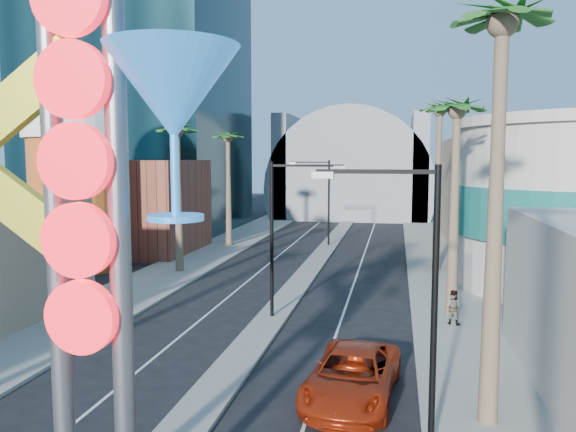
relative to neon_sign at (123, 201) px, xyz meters
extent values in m
cube|color=gray|center=(-10.32, 32.04, -7.23)|extent=(5.00, 100.00, 0.15)
cube|color=gray|center=(8.68, 32.04, -7.23)|extent=(5.00, 100.00, 0.15)
cube|color=gray|center=(-0.82, 35.04, -7.23)|extent=(1.60, 84.00, 0.15)
cube|color=black|center=(-22.82, 49.04, 17.69)|extent=(20.00, 20.00, 50.00)
cube|color=brown|center=(-16.82, 35.04, -3.31)|extent=(10.00, 10.00, 8.00)
cube|color=tan|center=(15.18, 45.04, -2.31)|extent=(10.00, 20.00, 10.00)
cylinder|color=#B74A18|center=(-17.82, 27.04, -2.31)|extent=(6.40, 6.40, 10.00)
cylinder|color=white|center=(-17.82, 27.04, 3.09)|extent=(7.00, 7.00, 1.60)
sphere|color=white|center=(-17.82, 27.04, 3.89)|extent=(6.60, 6.60, 6.60)
cylinder|color=slate|center=(-0.82, 69.04, -3.31)|extent=(22.00, 16.00, 22.00)
cube|color=slate|center=(-9.82, 69.04, -0.31)|extent=(2.00, 16.00, 14.00)
cube|color=slate|center=(8.18, 69.04, -0.31)|extent=(2.00, 16.00, 14.00)
cylinder|color=slate|center=(-1.52, 0.04, -0.81)|extent=(0.44, 0.44, 12.00)
cylinder|color=slate|center=(-0.12, 0.04, -0.81)|extent=(0.44, 0.44, 12.00)
cylinder|color=#FC1623|center=(-0.82, -0.31, 2.34)|extent=(1.50, 0.25, 1.50)
cylinder|color=#FC1623|center=(-0.82, -0.31, 0.79)|extent=(1.50, 0.25, 1.50)
cylinder|color=#FC1623|center=(-0.82, -0.31, -0.76)|extent=(1.50, 0.25, 1.50)
cylinder|color=#FC1623|center=(-0.82, -0.31, -2.31)|extent=(1.50, 0.25, 1.50)
cube|color=yellow|center=(-2.42, 0.04, 1.89)|extent=(3.47, 0.25, 2.80)
cube|color=yellow|center=(-2.42, 0.04, -0.11)|extent=(3.47, 0.25, 2.80)
cone|color=blue|center=(1.08, 0.04, 2.09)|extent=(2.60, 2.60, 1.80)
cylinder|color=blue|center=(1.08, 0.04, 0.49)|extent=(0.16, 0.16, 1.60)
cylinder|color=blue|center=(1.08, 0.04, -0.31)|extent=(1.10, 1.10, 0.12)
cylinder|color=black|center=(-0.82, 17.04, -3.31)|extent=(0.18, 0.18, 8.00)
cube|color=black|center=(0.98, 17.04, 0.49)|extent=(3.60, 0.12, 0.12)
cube|color=slate|center=(2.58, 17.04, 0.39)|extent=(0.60, 0.25, 0.18)
cylinder|color=black|center=(-0.82, 41.04, -3.31)|extent=(0.18, 0.18, 8.00)
cube|color=black|center=(-2.62, 41.04, 0.49)|extent=(3.60, 0.12, 0.12)
cube|color=slate|center=(-4.22, 41.04, 0.39)|extent=(0.60, 0.25, 0.18)
cylinder|color=black|center=(6.38, 5.04, -3.31)|extent=(0.18, 0.18, 8.00)
cube|color=black|center=(4.76, 5.04, 0.49)|extent=(3.24, 0.12, 0.12)
cube|color=slate|center=(3.32, 5.04, 0.39)|extent=(0.60, 0.25, 0.18)
cylinder|color=brown|center=(-9.82, 13.04, -1.56)|extent=(0.40, 0.40, 11.50)
sphere|color=#1C551D|center=(-9.82, 13.04, 4.19)|extent=(2.40, 2.40, 2.40)
cylinder|color=brown|center=(-9.82, 27.04, -2.31)|extent=(0.40, 0.40, 10.00)
sphere|color=#1C551D|center=(-9.82, 27.04, 2.69)|extent=(2.40, 2.40, 2.40)
cylinder|color=brown|center=(-9.82, 39.04, -2.31)|extent=(0.40, 0.40, 10.00)
sphere|color=#1C551D|center=(-9.82, 39.04, 2.69)|extent=(2.40, 2.40, 2.40)
cylinder|color=brown|center=(8.18, 7.04, -1.31)|extent=(0.40, 0.40, 12.00)
sphere|color=#1C551D|center=(8.18, 7.04, 4.69)|extent=(2.40, 2.40, 2.40)
cylinder|color=brown|center=(8.18, 19.04, -2.06)|extent=(0.40, 0.40, 10.50)
sphere|color=#1C551D|center=(8.18, 19.04, 3.19)|extent=(2.40, 2.40, 2.40)
cylinder|color=brown|center=(8.18, 31.04, -1.56)|extent=(0.40, 0.40, 11.50)
sphere|color=#1C551D|center=(8.18, 31.04, 4.19)|extent=(2.40, 2.40, 2.40)
imported|color=#9C250C|center=(3.97, 8.15, -6.47)|extent=(3.35, 6.27, 1.67)
imported|color=gray|center=(10.57, 10.23, -6.30)|extent=(0.62, 0.41, 1.71)
imported|color=gray|center=(8.09, 17.32, -6.32)|extent=(0.99, 0.88, 1.68)
camera|label=1|loc=(5.33, -10.25, 0.85)|focal=35.00mm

